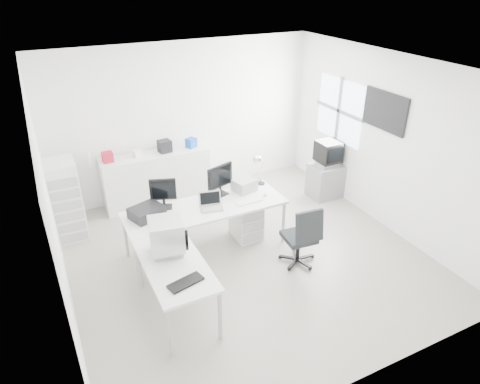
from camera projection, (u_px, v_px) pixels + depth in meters
name	position (u px, v px, depth m)	size (l,w,h in m)	color
floor	(246.00, 255.00, 6.50)	(5.00, 5.00, 0.01)	beige
ceiling	(247.00, 68.00, 5.19)	(5.00, 5.00, 0.01)	white
back_wall	(185.00, 120.00, 7.83)	(5.00, 0.02, 2.80)	white
left_wall	(51.00, 214.00, 4.87)	(0.02, 5.00, 2.80)	white
right_wall	(386.00, 143.00, 6.82)	(0.02, 5.00, 2.80)	white
window	(339.00, 111.00, 7.67)	(0.02, 1.20, 1.10)	white
wall_picture	(385.00, 111.00, 6.66)	(0.04, 0.90, 0.60)	black
main_desk	(207.00, 228.00, 6.49)	(2.40, 0.80, 0.75)	white
side_desk	(177.00, 288.00, 5.28)	(0.70, 1.40, 0.75)	white
drawer_pedestal	(246.00, 220.00, 6.84)	(0.40, 0.50, 0.60)	white
inkjet_printer	(147.00, 212.00, 6.02)	(0.44, 0.35, 0.16)	black
lcd_monitor_small	(163.00, 193.00, 6.18)	(0.38, 0.22, 0.48)	black
lcd_monitor_large	(220.00, 181.00, 6.53)	(0.47, 0.19, 0.49)	black
laptop	(211.00, 202.00, 6.20)	(0.35, 0.36, 0.23)	#B7B7BA
white_keyboard	(249.00, 201.00, 6.44)	(0.42, 0.13, 0.02)	white
white_mouse	(265.00, 195.00, 6.59)	(0.06, 0.06, 0.06)	white
laser_printer	(244.00, 185.00, 6.73)	(0.33, 0.29, 0.19)	#9F9F9F
desk_lamp	(261.00, 170.00, 6.87)	(0.16, 0.16, 0.48)	silver
crt_monitor	(167.00, 238.00, 5.21)	(0.37, 0.37, 0.43)	#B7B7BA
black_keyboard	(186.00, 282.00, 4.79)	(0.41, 0.16, 0.03)	black
office_chair	(299.00, 234.00, 6.15)	(0.56, 0.56, 0.97)	#242628
tv_cabinet	(325.00, 180.00, 8.06)	(0.59, 0.48, 0.64)	gray
crt_tv	(328.00, 154.00, 7.80)	(0.50, 0.48, 0.45)	black
sideboard	(157.00, 178.00, 7.79)	(1.92, 0.48, 0.96)	white
clutter_box_a	(108.00, 157.00, 7.21)	(0.17, 0.15, 0.17)	#B0192F
clutter_box_b	(137.00, 153.00, 7.41)	(0.12, 0.11, 0.12)	white
clutter_box_c	(165.00, 146.00, 7.59)	(0.21, 0.20, 0.21)	black
clutter_box_d	(191.00, 143.00, 7.79)	(0.17, 0.15, 0.17)	#1946B3
clutter_bottle	(89.00, 158.00, 7.11)	(0.07, 0.07, 0.22)	white
filing_cabinet	(66.00, 200.00, 6.69)	(0.46, 0.55, 1.31)	white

